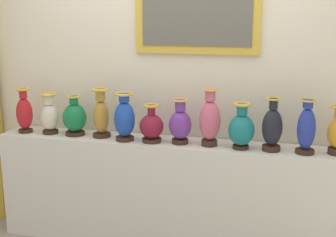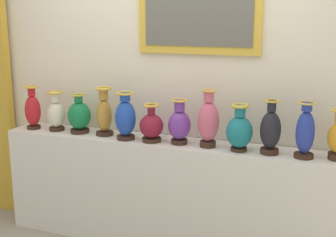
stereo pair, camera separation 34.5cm
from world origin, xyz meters
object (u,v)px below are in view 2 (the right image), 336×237
Objects in this scene: vase_onyx at (270,130)px; vase_burgundy at (151,126)px; vase_violet at (179,124)px; vase_emerald at (79,116)px; vase_ivory at (56,113)px; vase_teal at (239,131)px; vase_sapphire at (125,118)px; vase_cobalt at (305,132)px; vase_rose at (208,121)px; vase_crimson at (33,110)px; vase_ochre at (104,114)px.

vase_burgundy is at bearing -179.73° from vase_onyx.
vase_emerald is at bearing 178.79° from vase_violet.
vase_teal is (1.56, -0.03, -0.00)m from vase_ivory.
vase_sapphire is 1.34m from vase_cobalt.
vase_burgundy is at bearing -175.48° from vase_violet.
vase_onyx reaches higher than vase_emerald.
vase_rose reaches higher than vase_burgundy.
vase_burgundy is 0.77× the size of vase_onyx.
vase_teal is at bearing -0.33° from vase_crimson.
vase_burgundy is (0.66, -0.04, -0.02)m from vase_emerald.
vase_ochre reaches higher than vase_emerald.
vase_violet is 0.68m from vase_onyx.
vase_teal is (1.11, -0.04, -0.03)m from vase_ochre.
vase_emerald is at bearing 178.83° from vase_onyx.
vase_violet is 0.91m from vase_cobalt.
vase_rose is at bearing 178.55° from vase_onyx.
vase_teal is at bearing -178.50° from vase_onyx.
vase_emerald is 1.10× the size of vase_burgundy.
vase_onyx is (1.77, -0.03, 0.02)m from vase_ivory.
vase_cobalt is (0.68, -0.02, -0.02)m from vase_rose.
vase_onyx reaches higher than vase_crimson.
vase_crimson is at bearing -179.75° from vase_rose.
vase_ochre reaches higher than vase_cobalt.
vase_violet is (0.22, 0.02, 0.03)m from vase_burgundy.
vase_violet is (1.32, 0.01, -0.02)m from vase_crimson.
vase_crimson is 1.99m from vase_onyx.
vase_ochre is 1.15× the size of vase_teal.
vase_onyx is at bearing 0.84° from vase_sapphire.
vase_ivory is at bearing 179.41° from vase_rose.
vase_rose is 0.24m from vase_teal.
vase_burgundy is 0.69× the size of vase_rose.
vase_cobalt reaches higher than vase_teal.
vase_violet is 0.89× the size of vase_onyx.
vase_onyx is at bearing -1.45° from vase_rose.
vase_ivory is 0.88m from vase_burgundy.
vase_ochre is at bearing 178.43° from vase_onyx.
vase_rose is 0.68m from vase_cobalt.
vase_teal is at bearing -1.13° from vase_ivory.
vase_ochre reaches higher than vase_violet.
vase_onyx is (1.33, -0.04, -0.01)m from vase_ochre.
vase_rose is at bearing 2.02° from vase_burgundy.
vase_ivory is at bearing 176.44° from vase_sapphire.
vase_ochre is at bearing 1.46° from vase_ivory.
vase_teal is at bearing -4.16° from vase_rose.
vase_ochre is 0.92× the size of vase_rose.
vase_onyx is at bearing -0.13° from vase_crimson.
vase_sapphire is at bearing -1.36° from vase_crimson.
vase_onyx is (0.68, -0.01, 0.02)m from vase_violet.
vase_sapphire is 0.89m from vase_teal.
vase_ivory is 0.86× the size of vase_onyx.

